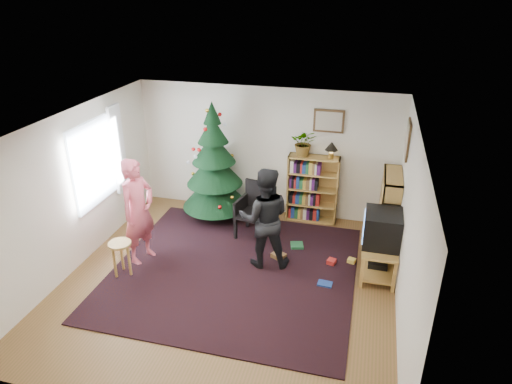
% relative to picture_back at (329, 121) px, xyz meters
% --- Properties ---
extents(floor, '(5.00, 5.00, 0.00)m').
position_rel_picture_back_xyz_m(floor, '(-1.15, -2.48, -1.95)').
color(floor, brown).
rests_on(floor, ground).
extents(ceiling, '(5.00, 5.00, 0.00)m').
position_rel_picture_back_xyz_m(ceiling, '(-1.15, -2.48, 0.55)').
color(ceiling, white).
rests_on(ceiling, wall_back).
extents(wall_back, '(5.00, 0.02, 2.50)m').
position_rel_picture_back_xyz_m(wall_back, '(-1.15, 0.02, -0.70)').
color(wall_back, silver).
rests_on(wall_back, floor).
extents(wall_front, '(5.00, 0.02, 2.50)m').
position_rel_picture_back_xyz_m(wall_front, '(-1.15, -4.97, -0.70)').
color(wall_front, silver).
rests_on(wall_front, floor).
extents(wall_left, '(0.02, 5.00, 2.50)m').
position_rel_picture_back_xyz_m(wall_left, '(-3.65, -2.48, -0.70)').
color(wall_left, silver).
rests_on(wall_left, floor).
extents(wall_right, '(0.02, 5.00, 2.50)m').
position_rel_picture_back_xyz_m(wall_right, '(1.35, -2.48, -0.70)').
color(wall_right, silver).
rests_on(wall_right, floor).
extents(rug, '(3.80, 3.60, 0.02)m').
position_rel_picture_back_xyz_m(rug, '(-1.15, -2.17, -1.94)').
color(rug, black).
rests_on(rug, floor).
extents(window_pane, '(0.04, 1.20, 1.40)m').
position_rel_picture_back_xyz_m(window_pane, '(-3.62, -1.88, -0.45)').
color(window_pane, silver).
rests_on(window_pane, wall_left).
extents(curtain, '(0.06, 0.35, 1.60)m').
position_rel_picture_back_xyz_m(curtain, '(-3.58, -1.18, -0.45)').
color(curtain, white).
rests_on(curtain, wall_left).
extents(picture_back, '(0.55, 0.03, 0.42)m').
position_rel_picture_back_xyz_m(picture_back, '(0.00, 0.00, 0.00)').
color(picture_back, '#4C3319').
rests_on(picture_back, wall_back).
extents(picture_right, '(0.03, 0.50, 0.60)m').
position_rel_picture_back_xyz_m(picture_right, '(1.33, -0.73, 0.00)').
color(picture_right, '#4C3319').
rests_on(picture_right, wall_right).
extents(christmas_tree, '(1.27, 1.27, 2.30)m').
position_rel_picture_back_xyz_m(christmas_tree, '(-2.03, -0.48, -0.99)').
color(christmas_tree, '#3F2816').
rests_on(christmas_tree, rug).
extents(bookshelf_back, '(0.95, 0.30, 1.30)m').
position_rel_picture_back_xyz_m(bookshelf_back, '(-0.21, -0.14, -1.29)').
color(bookshelf_back, '#A97F3C').
rests_on(bookshelf_back, floor).
extents(bookshelf_right, '(0.30, 0.95, 1.30)m').
position_rel_picture_back_xyz_m(bookshelf_right, '(1.19, -0.64, -1.29)').
color(bookshelf_right, '#A97F3C').
rests_on(bookshelf_right, floor).
extents(tv_stand, '(0.53, 0.95, 0.55)m').
position_rel_picture_back_xyz_m(tv_stand, '(1.07, -1.66, -1.62)').
color(tv_stand, '#A97F3C').
rests_on(tv_stand, floor).
extents(crt_tv, '(0.56, 0.60, 0.53)m').
position_rel_picture_back_xyz_m(crt_tv, '(1.07, -1.66, -1.14)').
color(crt_tv, black).
rests_on(crt_tv, tv_stand).
extents(armchair, '(0.64, 0.64, 1.00)m').
position_rel_picture_back_xyz_m(armchair, '(-1.12, -0.93, -1.41)').
color(armchair, black).
rests_on(armchair, rug).
extents(stool, '(0.35, 0.35, 0.59)m').
position_rel_picture_back_xyz_m(stool, '(-2.82, -2.70, -1.50)').
color(stool, '#A97F3C').
rests_on(stool, floor).
extents(person_standing, '(0.59, 0.74, 1.78)m').
position_rel_picture_back_xyz_m(person_standing, '(-2.72, -2.21, -1.06)').
color(person_standing, '#D45568').
rests_on(person_standing, rug).
extents(person_by_chair, '(0.94, 0.81, 1.69)m').
position_rel_picture_back_xyz_m(person_by_chair, '(-0.73, -1.84, -1.11)').
color(person_by_chair, black).
rests_on(person_by_chair, rug).
extents(potted_plant, '(0.49, 0.43, 0.50)m').
position_rel_picture_back_xyz_m(potted_plant, '(-0.41, -0.14, -0.40)').
color(potted_plant, gray).
rests_on(potted_plant, bookshelf_back).
extents(table_lamp, '(0.23, 0.23, 0.31)m').
position_rel_picture_back_xyz_m(table_lamp, '(0.09, -0.14, -0.44)').
color(table_lamp, '#A57F33').
rests_on(table_lamp, bookshelf_back).
extents(floor_clutter, '(1.39, 1.17, 0.08)m').
position_rel_picture_back_xyz_m(floor_clutter, '(0.10, -1.63, -1.91)').
color(floor_clutter, '#A51E19').
rests_on(floor_clutter, rug).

